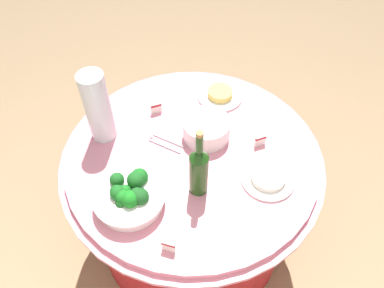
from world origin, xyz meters
name	(u,v)px	position (x,y,z in m)	size (l,w,h in m)	color
ground_plane	(192,231)	(0.00, 0.00, 0.00)	(6.00, 6.00, 0.00)	#9E7F5B
buffet_table	(192,197)	(0.00, 0.00, 0.38)	(1.16, 1.16, 0.74)	maroon
broccoli_bowl	(130,195)	(0.23, 0.27, 0.79)	(0.28, 0.28, 0.12)	white
plate_stack	(206,129)	(-0.06, -0.10, 0.79)	(0.21, 0.21, 0.09)	white
wine_bottle	(199,170)	(-0.03, 0.19, 0.87)	(0.07, 0.07, 0.34)	#1C4415
decorative_fruit_vase	(99,111)	(0.40, -0.08, 0.89)	(0.11, 0.11, 0.34)	silver
serving_tongs	(165,143)	(0.12, -0.04, 0.74)	(0.16, 0.11, 0.01)	silver
food_plate_rice	(268,178)	(-0.32, 0.14, 0.75)	(0.22, 0.22, 0.04)	white
food_plate_noodles	(220,95)	(-0.12, -0.35, 0.76)	(0.22, 0.22, 0.04)	white
label_placard_front	(260,140)	(-0.30, -0.05, 0.77)	(0.05, 0.03, 0.05)	white
label_placard_mid	(168,246)	(0.06, 0.46, 0.77)	(0.05, 0.02, 0.05)	white
label_placard_rear	(156,108)	(0.18, -0.23, 0.77)	(0.05, 0.03, 0.05)	white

